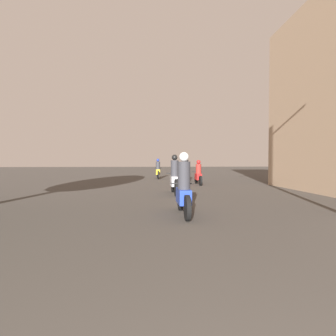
# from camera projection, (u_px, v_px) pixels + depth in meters

# --- Properties ---
(motorcycle_blue) EXTENTS (0.60, 1.93, 1.62)m
(motorcycle_blue) POSITION_uv_depth(u_px,v_px,m) (184.00, 190.00, 6.72)
(motorcycle_blue) COLOR black
(motorcycle_blue) RESTS_ON ground_plane
(motorcycle_silver) EXTENTS (0.60, 2.07, 1.66)m
(motorcycle_silver) POSITION_uv_depth(u_px,v_px,m) (174.00, 178.00, 10.98)
(motorcycle_silver) COLOR black
(motorcycle_silver) RESTS_ON ground_plane
(motorcycle_red) EXTENTS (0.60, 1.92, 1.44)m
(motorcycle_red) POSITION_uv_depth(u_px,v_px,m) (198.00, 175.00, 15.40)
(motorcycle_red) COLOR black
(motorcycle_red) RESTS_ON ground_plane
(motorcycle_black) EXTENTS (0.60, 1.86, 1.50)m
(motorcycle_black) POSITION_uv_depth(u_px,v_px,m) (187.00, 172.00, 17.73)
(motorcycle_black) COLOR black
(motorcycle_black) RESTS_ON ground_plane
(motorcycle_yellow) EXTENTS (0.60, 1.97, 1.56)m
(motorcycle_yellow) POSITION_uv_depth(u_px,v_px,m) (158.00, 171.00, 20.48)
(motorcycle_yellow) COLOR black
(motorcycle_yellow) RESTS_ON ground_plane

